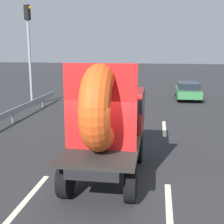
# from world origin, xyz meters

# --- Properties ---
(ground_plane) EXTENTS (120.00, 120.00, 0.00)m
(ground_plane) POSITION_xyz_m (0.00, 0.00, 0.00)
(ground_plane) COLOR #28282B
(flatbed_truck) EXTENTS (2.02, 4.53, 3.47)m
(flatbed_truck) POSITION_xyz_m (-0.27, 1.03, 1.76)
(flatbed_truck) COLOR black
(flatbed_truck) RESTS_ON ground_plane
(distant_sedan) EXTENTS (1.66, 3.88, 1.27)m
(distant_sedan) POSITION_xyz_m (3.35, 15.07, 0.68)
(distant_sedan) COLOR black
(distant_sedan) RESTS_ON ground_plane
(traffic_light) EXTENTS (0.42, 0.36, 6.35)m
(traffic_light) POSITION_xyz_m (-7.06, 11.28, 4.10)
(traffic_light) COLOR gray
(traffic_light) RESTS_ON ground_plane
(lane_dash_left_near) EXTENTS (0.16, 2.63, 0.01)m
(lane_dash_left_near) POSITION_xyz_m (-2.08, -0.88, 0.00)
(lane_dash_left_near) COLOR beige
(lane_dash_left_near) RESTS_ON ground_plane
(lane_dash_left_far) EXTENTS (0.16, 2.66, 0.01)m
(lane_dash_left_far) POSITION_xyz_m (-2.08, 6.85, 0.00)
(lane_dash_left_far) COLOR beige
(lane_dash_left_far) RESTS_ON ground_plane
(lane_dash_right_near) EXTENTS (0.16, 2.95, 0.01)m
(lane_dash_right_near) POSITION_xyz_m (1.54, -1.07, 0.00)
(lane_dash_right_near) COLOR beige
(lane_dash_right_near) RESTS_ON ground_plane
(lane_dash_right_far) EXTENTS (0.16, 2.80, 0.01)m
(lane_dash_right_far) POSITION_xyz_m (1.54, 6.58, 0.00)
(lane_dash_right_far) COLOR beige
(lane_dash_right_far) RESTS_ON ground_plane
(oncoming_car) EXTENTS (1.73, 4.03, 1.31)m
(oncoming_car) POSITION_xyz_m (-5.55, 30.59, 0.70)
(oncoming_car) COLOR black
(oncoming_car) RESTS_ON ground_plane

